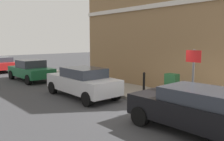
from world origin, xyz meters
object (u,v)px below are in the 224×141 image
Objects in this scene: car_green at (31,70)px; street_sign at (193,71)px; bollard_near_cabinet at (144,82)px; car_red at (0,64)px; utility_cabinet at (172,87)px; car_silver at (82,82)px; car_black at (203,110)px.

street_sign is at bearing -174.18° from car_green.
bollard_near_cabinet is 0.45× the size of street_sign.
car_red is 16.47m from utility_cabinet.
car_silver reaches higher than car_green.
car_green reaches higher than car_red.
car_green is (0.10, 12.52, -0.01)m from car_black.
car_silver is at bearing -179.68° from car_red.
car_silver is 5.31m from street_sign.
car_green is 3.86× the size of bollard_near_cabinet.
utility_cabinet is at bearing -167.74° from car_green.
street_sign is (1.49, 1.15, 0.91)m from car_black.
car_black is 6.18m from car_silver.
bollard_near_cabinet is (0.10, 1.70, 0.02)m from utility_cabinet.
car_green is 10.12m from utility_cabinet.
utility_cabinet is at bearing -42.24° from car_black.
car_black is 2.09m from street_sign.
utility_cabinet is 1.70m from bollard_near_cabinet.
bollard_near_cabinet is at bearing -124.64° from car_silver.
car_silver is at bearing 124.54° from utility_cabinet.
car_black is 1.11× the size of car_red.
car_green is (0.07, 6.34, -0.03)m from car_silver.
car_green is at bearing 96.96° from street_sign.
bollard_near_cabinet is at bearing -29.99° from car_black.
bollard_near_cabinet is (2.55, 4.37, -0.04)m from car_black.
utility_cabinet is (2.45, 2.67, -0.07)m from car_black.
street_sign is (1.39, -11.36, 0.93)m from car_green.
bollard_near_cabinet is at bearing 86.63° from utility_cabinet.
car_silver reaches higher than car_black.
car_silver is 12.78m from car_red.
street_sign is at bearing -51.96° from car_black.
utility_cabinet is at bearing -144.34° from car_silver.
car_red is 3.50× the size of utility_cabinet.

